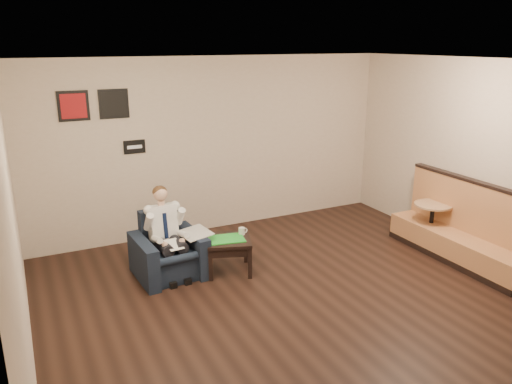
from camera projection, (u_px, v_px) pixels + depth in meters
name	position (u px, v px, depth m)	size (l,w,h in m)	color
ground	(313.00, 309.00, 5.86)	(6.00, 6.00, 0.00)	black
wall_back	(215.00, 145.00, 8.02)	(6.00, 0.02, 2.80)	beige
wall_left	(15.00, 242.00, 4.18)	(0.02, 6.00, 2.80)	beige
wall_right	(505.00, 166.00, 6.71)	(0.02, 6.00, 2.80)	beige
ceiling	(322.00, 63.00, 5.04)	(6.00, 6.00, 0.02)	white
seating_sign	(134.00, 147.00, 7.43)	(0.32, 0.02, 0.20)	black
art_print_left	(73.00, 106.00, 6.90)	(0.42, 0.03, 0.42)	#A31418
art_print_right	(114.00, 104.00, 7.13)	(0.42, 0.03, 0.42)	black
armchair	(169.00, 246.00, 6.59)	(0.86, 0.86, 0.83)	black
seated_man	(171.00, 238.00, 6.46)	(0.54, 0.81, 1.14)	silver
lap_papers	(174.00, 245.00, 6.40)	(0.19, 0.27, 0.01)	white
newspaper	(195.00, 233.00, 6.64)	(0.36, 0.45, 0.01)	silver
side_table	(229.00, 255.00, 6.76)	(0.58, 0.58, 0.47)	black
green_folder	(226.00, 239.00, 6.66)	(0.47, 0.34, 0.01)	green
coffee_mug	(242.00, 231.00, 6.82)	(0.09, 0.09, 0.10)	white
smartphone	(231.00, 233.00, 6.85)	(0.15, 0.07, 0.01)	black
banquette	(460.00, 222.00, 7.02)	(0.53, 2.22, 1.14)	#AF7243
cafe_table	(431.00, 225.00, 7.54)	(0.55, 0.55, 0.68)	tan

